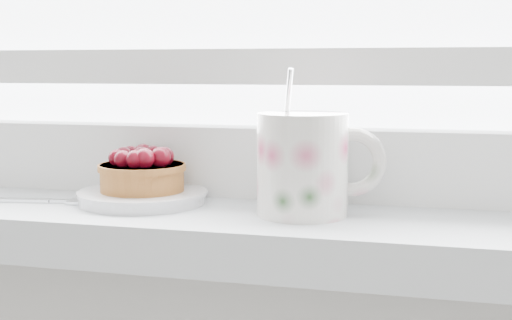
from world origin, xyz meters
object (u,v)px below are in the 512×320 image
(floral_mug, at_px, (306,162))
(fork, at_px, (35,200))
(saucer, at_px, (143,197))
(raspberry_tart, at_px, (142,171))

(floral_mug, bearing_deg, fork, -178.42)
(saucer, bearing_deg, raspberry_tart, -22.55)
(saucer, relative_size, fork, 0.66)
(saucer, distance_m, fork, 0.11)
(saucer, height_order, fork, saucer)
(floral_mug, bearing_deg, raspberry_tart, 174.84)
(floral_mug, bearing_deg, saucer, 174.80)
(raspberry_tart, height_order, fork, raspberry_tart)
(raspberry_tart, bearing_deg, saucer, 157.45)
(floral_mug, distance_m, fork, 0.27)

